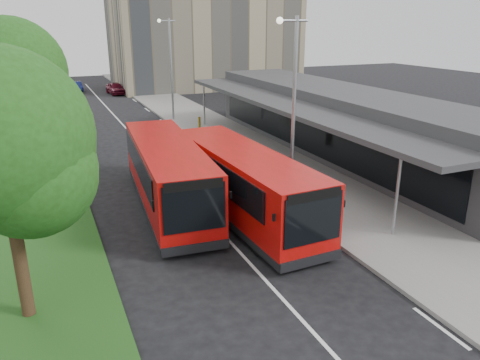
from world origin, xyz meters
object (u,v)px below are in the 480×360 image
Objects in this scene: tree_mid at (12,80)px; car_near at (116,88)px; litter_bin at (248,148)px; tree_near at (1,151)px; car_far at (76,86)px; lamp_post_near at (292,99)px; lamp_post_far at (170,63)px; bollard at (200,124)px; bus_second at (168,175)px; bus_main at (244,184)px; tree_far at (17,63)px.

tree_mid is 31.94m from car_near.
litter_bin is 29.73m from car_near.
tree_near is 0.91× the size of tree_mid.
car_near reaches higher than car_far.
lamp_post_near is at bearing -93.19° from car_near.
lamp_post_far is 7.34× the size of bollard.
lamp_post_near is 7.34× the size of bollard.
bus_second reaches higher than car_near.
bollard is at bearing -89.74° from car_near.
lamp_post_near is 15.31m from bollard.
litter_bin is at bearing 62.27° from bus_main.
lamp_post_near is 2.04× the size of car_near.
litter_bin is 34.54m from car_far.
litter_bin is at bearing -83.62° from lamp_post_far.
lamp_post_near is 42.11m from car_far.
bus_second is at bearing -137.11° from litter_bin.
litter_bin is (12.50, -11.34, -4.60)m from tree_far.
bollard is 0.32× the size of car_far.
bus_main is at bearing -101.93° from bollard.
bollard is (11.75, 19.71, -4.14)m from tree_near.
car_near is at bearing 96.26° from litter_bin.
tree_mid is 7.53× the size of bollard.
car_near is (-2.49, 22.51, -0.03)m from bollard.
tree_far is 11.18m from lamp_post_far.
bus_main is 38.18m from car_near.
bus_main is (8.44, -7.95, -3.82)m from tree_mid.
litter_bin is (4.06, 8.61, -0.95)m from bus_main.
bollard reaches higher than car_far.
lamp_post_near reaches higher than litter_bin.
lamp_post_far is at bearing 65.96° from tree_near.
tree_near is 12.18m from lamp_post_near.
tree_near is at bearing -127.38° from bus_second.
car_near is (9.26, 30.22, -4.63)m from tree_mid.
bus_second is 35.91m from car_near.
tree_far is 0.99× the size of lamp_post_far.
bollard is (0.62, 14.76, -4.02)m from lamp_post_near.
litter_bin is (1.37, -12.29, -4.18)m from lamp_post_far.
tree_mid is at bearing -176.97° from litter_bin.
lamp_post_near is 6.37m from bus_second.
litter_bin is at bearing -89.80° from car_near.
tree_mid reaches higher than lamp_post_far.
car_far is (5.36, 34.45, -4.75)m from tree_mid.
tree_near is 12.01m from tree_mid.
car_near is 5.76m from car_far.
tree_far reaches higher than car_near.
bus_second is at bearing 47.93° from tree_near.
bus_second is at bearing 134.44° from bus_main.
tree_near is 0.94× the size of lamp_post_near.
lamp_post_near reaches higher than car_near.
car_near is (0.82, 38.17, -0.81)m from bus_main.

